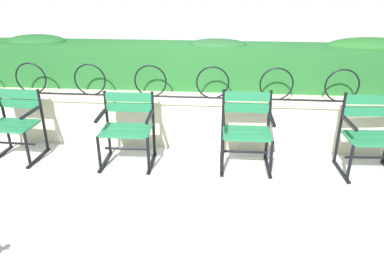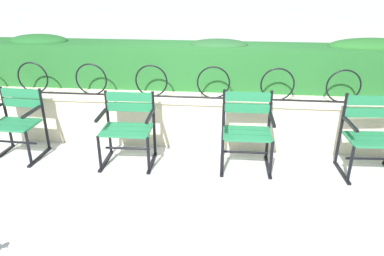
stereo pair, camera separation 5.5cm
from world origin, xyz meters
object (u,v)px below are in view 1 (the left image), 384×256
object	(u,v)px
park_chair_centre_right	(246,128)
park_chair_centre_left	(127,126)
park_chair_rightmost	(371,133)
park_chair_leftmost	(16,122)

from	to	relation	value
park_chair_centre_right	park_chair_centre_left	bearing A→B (deg)	-178.54
park_chair_centre_right	park_chair_rightmost	size ratio (longest dim) A/B	0.99
park_chair_leftmost	park_chair_centre_left	bearing A→B (deg)	-1.24
park_chair_centre_right	park_chair_rightmost	world-z (taller)	park_chair_rightmost
park_chair_leftmost	park_chair_rightmost	distance (m)	4.22
park_chair_leftmost	park_chair_centre_left	xyz separation A→B (m)	(1.40, -0.03, 0.01)
park_chair_centre_left	park_chair_rightmost	bearing A→B (deg)	0.32
park_chair_centre_left	park_chair_rightmost	distance (m)	2.82
park_chair_centre_left	park_chair_rightmost	xyz separation A→B (m)	(2.82, 0.02, 0.01)
park_chair_leftmost	park_chair_rightmost	bearing A→B (deg)	-0.20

